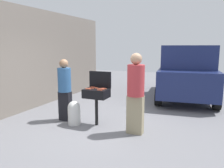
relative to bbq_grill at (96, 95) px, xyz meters
name	(u,v)px	position (x,y,z in m)	size (l,w,h in m)	color
ground_plane	(98,125)	(0.03, 0.03, -0.79)	(24.00, 24.00, 0.00)	slate
house_wall_side	(38,58)	(-2.71, 1.03, 0.80)	(0.24, 8.00, 3.19)	slate
bbq_grill	(96,95)	(0.00, 0.00, 0.00)	(0.60, 0.44, 0.94)	black
grill_lid_open	(100,79)	(0.00, 0.22, 0.35)	(0.60, 0.05, 0.42)	black
hot_dog_0	(100,90)	(0.17, -0.16, 0.16)	(0.03, 0.03, 0.13)	#B74C33
hot_dog_1	(102,89)	(0.15, 0.01, 0.16)	(0.03, 0.03, 0.13)	#AD4228
hot_dog_2	(93,87)	(-0.17, 0.13, 0.16)	(0.03, 0.03, 0.13)	#AD4228
hot_dog_3	(88,89)	(-0.16, -0.14, 0.16)	(0.03, 0.03, 0.13)	#C6593D
hot_dog_4	(95,88)	(-0.07, 0.09, 0.16)	(0.03, 0.03, 0.13)	#AD4228
hot_dog_5	(104,88)	(0.18, 0.08, 0.16)	(0.03, 0.03, 0.13)	#C6593D
hot_dog_6	(91,88)	(-0.12, -0.03, 0.16)	(0.03, 0.03, 0.13)	#B74C33
hot_dog_7	(98,89)	(0.04, 0.01, 0.16)	(0.03, 0.03, 0.13)	#C6593D
hot_dog_8	(88,89)	(-0.18, -0.10, 0.16)	(0.03, 0.03, 0.13)	#AD4228
hot_dog_9	(102,89)	(0.17, -0.04, 0.16)	(0.03, 0.03, 0.13)	#C6593D
propane_tank	(74,112)	(-0.55, -0.19, -0.47)	(0.32, 0.32, 0.62)	silver
person_left	(65,88)	(-0.95, 0.00, 0.11)	(0.35, 0.35, 1.66)	black
person_right	(136,91)	(1.06, -0.14, 0.21)	(0.39, 0.39, 1.85)	gray
parked_minivan	(187,72)	(1.80, 4.08, 0.23)	(2.43, 4.59, 2.02)	navy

